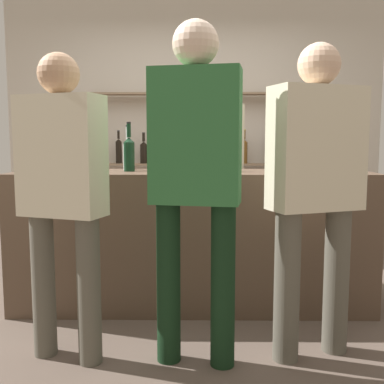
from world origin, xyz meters
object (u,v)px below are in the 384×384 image
at_px(counter_bottle_0, 218,154).
at_px(wine_glass, 164,156).
at_px(customer_center, 196,167).
at_px(counter_bottle_3, 128,153).
at_px(counter_bottle_1, 129,153).
at_px(customer_left, 62,185).
at_px(customer_right, 315,180).
at_px(cork_jar, 42,162).
at_px(counter_bottle_2, 45,153).
at_px(server_behind_counter, 217,160).
at_px(ice_bucket, 178,154).

relative_size(counter_bottle_0, wine_glass, 2.15).
relative_size(counter_bottle_0, customer_center, 0.19).
relative_size(counter_bottle_3, wine_glass, 2.13).
bearing_deg(counter_bottle_1, customer_left, -105.28).
bearing_deg(customer_center, counter_bottle_1, 38.41).
xyz_separation_m(counter_bottle_3, customer_center, (0.51, -1.05, -0.04)).
height_order(counter_bottle_3, customer_right, customer_right).
height_order(counter_bottle_1, wine_glass, counter_bottle_1).
height_order(wine_glass, cork_jar, wine_glass).
bearing_deg(cork_jar, counter_bottle_2, -65.66).
height_order(customer_right, server_behind_counter, server_behind_counter).
xyz_separation_m(customer_center, customer_right, (0.65, 0.09, -0.07)).
bearing_deg(cork_jar, ice_bucket, 1.50).
bearing_deg(counter_bottle_1, counter_bottle_2, -165.01).
distance_m(counter_bottle_0, server_behind_counter, 0.69).
distance_m(counter_bottle_3, customer_left, 1.04).
distance_m(counter_bottle_2, customer_right, 1.80).
xyz_separation_m(counter_bottle_1, cork_jar, (-0.63, 0.03, -0.07)).
xyz_separation_m(ice_bucket, cork_jar, (-0.98, -0.03, -0.06)).
distance_m(counter_bottle_3, server_behind_counter, 0.88).
bearing_deg(counter_bottle_3, counter_bottle_1, -78.50).
relative_size(counter_bottle_1, ice_bucket, 1.48).
bearing_deg(counter_bottle_2, cork_jar, 114.34).
relative_size(counter_bottle_1, counter_bottle_2, 0.99).
xyz_separation_m(counter_bottle_0, customer_left, (-0.87, -0.86, -0.14)).
bearing_deg(wine_glass, counter_bottle_1, 152.61).
bearing_deg(counter_bottle_3, server_behind_counter, 37.73).
bearing_deg(wine_glass, counter_bottle_2, -179.07).
height_order(counter_bottle_1, counter_bottle_3, counter_bottle_1).
height_order(counter_bottle_2, wine_glass, counter_bottle_2).
relative_size(ice_bucket, cork_jar, 1.85).
height_order(counter_bottle_1, customer_right, customer_right).
distance_m(ice_bucket, cork_jar, 0.98).
bearing_deg(counter_bottle_1, customer_right, -35.12).
bearing_deg(cork_jar, counter_bottle_1, -2.37).
xyz_separation_m(counter_bottle_3, cork_jar, (-0.60, -0.14, -0.06)).
relative_size(counter_bottle_1, cork_jar, 2.73).
xyz_separation_m(counter_bottle_0, wine_glass, (-0.38, -0.15, -0.01)).
height_order(counter_bottle_1, customer_center, customer_center).
distance_m(cork_jar, customer_center, 1.44).
xyz_separation_m(counter_bottle_1, customer_left, (-0.23, -0.84, -0.15)).
xyz_separation_m(counter_bottle_0, counter_bottle_1, (-0.64, -0.01, 0.01)).
relative_size(counter_bottle_0, counter_bottle_3, 1.01).
distance_m(counter_bottle_3, ice_bucket, 0.40).
distance_m(counter_bottle_1, ice_bucket, 0.35).
xyz_separation_m(counter_bottle_1, counter_bottle_3, (-0.03, 0.16, -0.01)).
bearing_deg(counter_bottle_0, customer_left, -135.33).
bearing_deg(counter_bottle_1, counter_bottle_3, 101.50).
bearing_deg(customer_left, counter_bottle_3, 7.11).
relative_size(counter_bottle_2, ice_bucket, 1.49).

